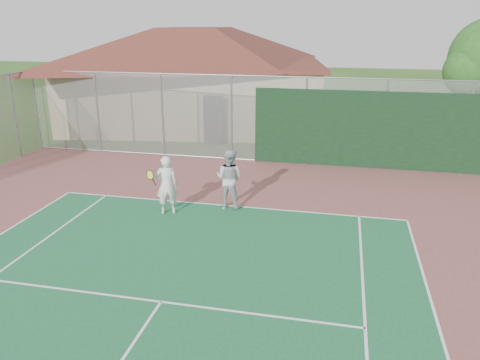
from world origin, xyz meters
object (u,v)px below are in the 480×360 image
at_px(player_white_front, 166,185).
at_px(player_grey_back, 229,179).
at_px(bleachers, 135,124).
at_px(clubhouse, 196,67).

height_order(player_white_front, player_grey_back, player_grey_back).
relative_size(bleachers, player_white_front, 1.65).
bearing_deg(clubhouse, bleachers, -131.77).
distance_m(bleachers, player_grey_back, 11.00).
bearing_deg(clubhouse, player_grey_back, -76.94).
bearing_deg(player_grey_back, clubhouse, -55.46).
bearing_deg(player_white_front, clubhouse, -99.43).
distance_m(clubhouse, bleachers, 4.89).
bearing_deg(player_white_front, bleachers, -83.37).
height_order(clubhouse, player_grey_back, clubhouse).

